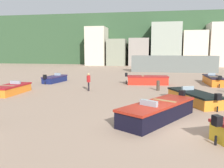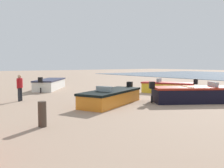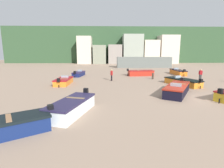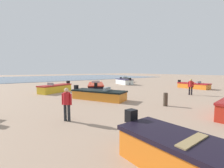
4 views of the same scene
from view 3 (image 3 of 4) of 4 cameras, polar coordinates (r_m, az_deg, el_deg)
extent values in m
plane|color=tan|center=(16.68, 22.72, -3.93)|extent=(160.00, 160.00, 0.00)
cube|color=#304D2F|center=(81.02, 3.16, 12.50)|extent=(90.00, 32.00, 13.42)
cube|color=slate|center=(45.81, 10.66, 7.19)|extent=(14.14, 2.40, 2.78)
cube|color=beige|center=(62.08, -9.09, 11.15)|extent=(4.84, 5.84, 9.44)
cube|color=gray|center=(61.71, -4.17, 9.86)|extent=(4.53, 5.96, 6.44)
cube|color=gray|center=(61.98, 0.97, 9.97)|extent=(4.73, 6.46, 6.60)
cube|color=#979F8F|center=(62.17, 6.92, 11.52)|extent=(6.87, 5.58, 10.14)
cube|color=beige|center=(63.37, 12.81, 10.44)|extent=(5.36, 5.40, 8.19)
cube|color=beige|center=(65.93, 18.07, 10.93)|extent=(6.35, 6.91, 9.90)
cube|color=#B62719|center=(29.57, 9.66, 3.55)|extent=(4.39, 1.90, 0.81)
cube|color=maroon|center=(29.52, 9.69, 4.44)|extent=(4.50, 1.99, 0.12)
cube|color=black|center=(28.89, 5.31, 4.78)|extent=(0.31, 0.35, 0.40)
cylinder|color=black|center=(28.99, 5.28, 3.11)|extent=(0.11, 0.11, 0.40)
cube|color=#9B6D4C|center=(29.36, 8.70, 4.54)|extent=(0.37, 1.25, 0.08)
cube|color=orange|center=(22.37, 22.60, 0.49)|extent=(3.24, 4.76, 0.68)
cube|color=black|center=(22.31, 22.67, 1.50)|extent=(3.36, 4.88, 0.12)
cube|color=black|center=(20.77, 27.73, 0.98)|extent=(0.41, 0.39, 0.40)
cylinder|color=black|center=(20.90, 27.56, -1.04)|extent=(0.13, 0.13, 0.34)
cube|color=#8C9EA8|center=(22.81, 21.22, 2.29)|extent=(0.92, 0.56, 0.28)
cube|color=black|center=(15.65, 32.69, -2.02)|extent=(0.39, 0.41, 0.40)
cylinder|color=black|center=(15.82, 32.40, -4.84)|extent=(0.13, 0.13, 0.37)
cube|color=white|center=(11.40, -13.29, -7.80)|extent=(2.65, 4.40, 0.80)
cube|color=#292346|center=(11.26, -13.39, -5.57)|extent=(2.75, 4.52, 0.12)
cube|color=black|center=(13.17, -8.78, -2.26)|extent=(0.39, 0.36, 0.40)
cylinder|color=black|center=(13.38, -8.68, -5.78)|extent=(0.12, 0.12, 0.40)
cube|color=#896F4E|center=(11.69, -12.20, -4.68)|extent=(1.30, 0.60, 0.08)
cube|color=black|center=(17.31, 21.07, -1.94)|extent=(4.08, 5.24, 0.80)
cube|color=#9D2416|center=(17.23, 21.17, -0.43)|extent=(4.20, 5.37, 0.12)
cube|color=black|center=(19.91, 22.49, 1.40)|extent=(0.42, 0.41, 0.40)
cylinder|color=black|center=(20.05, 22.32, -0.98)|extent=(0.14, 0.14, 0.40)
cube|color=#8C9EA8|center=(16.31, 20.71, -0.27)|extent=(0.91, 0.67, 0.28)
cube|color=olive|center=(17.85, 21.52, 0.07)|extent=(1.26, 0.91, 0.08)
cube|color=orange|center=(32.88, 21.28, 3.64)|extent=(1.30, 4.69, 0.77)
cube|color=black|center=(32.83, 21.33, 4.41)|extent=(1.38, 4.79, 0.12)
cube|color=black|center=(30.52, 23.18, 4.21)|extent=(0.32, 0.28, 0.40)
cylinder|color=black|center=(30.61, 23.06, 2.69)|extent=(0.10, 0.10, 0.39)
cube|color=#8C9EA8|center=(33.57, 20.81, 4.91)|extent=(0.77, 0.20, 0.28)
cube|color=#947A4E|center=(32.29, 21.73, 4.38)|extent=(1.10, 0.24, 0.08)
cube|color=orange|center=(22.16, -15.92, 0.74)|extent=(1.61, 3.83, 0.63)
cube|color=maroon|center=(22.11, -15.97, 1.69)|extent=(1.70, 3.93, 0.12)
cube|color=black|center=(20.11, -17.53, 1.28)|extent=(0.33, 0.29, 0.40)
cylinder|color=black|center=(20.23, -17.42, -0.70)|extent=(0.10, 0.10, 0.31)
cube|color=#8C9EA8|center=(22.71, -15.56, 2.45)|extent=(0.93, 0.22, 0.28)
cube|color=#8A704C|center=(21.65, -16.30, 1.63)|extent=(1.31, 0.27, 0.08)
cube|color=black|center=(9.80, -19.98, -7.73)|extent=(0.41, 0.42, 0.40)
cylinder|color=black|center=(10.07, -19.70, -11.98)|extent=(0.14, 0.14, 0.36)
cube|color=#9D6F4C|center=(9.63, -31.45, -9.82)|extent=(0.84, 1.16, 0.08)
cube|color=#141E51|center=(29.26, -11.12, 3.24)|extent=(1.78, 3.58, 0.63)
cube|color=#2E234B|center=(29.21, -11.14, 3.97)|extent=(1.88, 3.70, 0.12)
cube|color=black|center=(27.42, -12.44, 3.88)|extent=(0.36, 0.33, 0.40)
cylinder|color=black|center=(27.51, -12.38, 2.41)|extent=(0.12, 0.12, 0.31)
cube|color=#8C9EA8|center=(29.75, -10.78, 4.49)|extent=(0.76, 0.32, 0.28)
cylinder|color=#43372D|center=(26.08, 13.58, 2.59)|extent=(0.30, 0.30, 0.91)
cylinder|color=black|center=(23.85, -0.06, 2.05)|extent=(0.17, 0.17, 0.82)
cylinder|color=black|center=(24.03, -0.21, 2.12)|extent=(0.17, 0.17, 0.82)
cylinder|color=#AD1E1E|center=(23.85, -0.14, 3.75)|extent=(0.42, 0.42, 0.58)
cylinder|color=#AD1E1E|center=(23.64, 0.03, 3.59)|extent=(0.11, 0.11, 0.54)
cylinder|color=#AD1E1E|center=(24.06, -0.31, 3.71)|extent=(0.11, 0.11, 0.54)
sphere|color=tan|center=(23.80, -0.14, 4.71)|extent=(0.27, 0.27, 0.22)
cylinder|color=#212329|center=(27.64, 27.34, 2.05)|extent=(0.20, 0.20, 0.82)
cylinder|color=#212329|center=(27.57, 27.72, 1.99)|extent=(0.20, 0.20, 0.82)
cylinder|color=#B31A21|center=(27.52, 27.65, 3.46)|extent=(0.48, 0.48, 0.58)
cylinder|color=#B31A21|center=(27.61, 27.23, 3.43)|extent=(0.13, 0.13, 0.54)
cylinder|color=#B31A21|center=(27.45, 28.07, 3.32)|extent=(0.13, 0.13, 0.54)
sphere|color=tan|center=(27.49, 27.73, 4.29)|extent=(0.31, 0.31, 0.22)
camera|label=1|loc=(7.25, 60.12, 2.70)|focal=37.48mm
camera|label=2|loc=(27.99, -4.34, 7.02)|focal=37.75mm
camera|label=4|loc=(35.06, 26.16, 7.08)|focal=24.94mm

